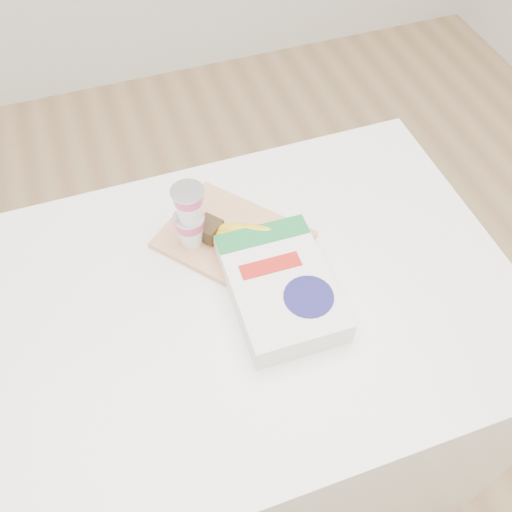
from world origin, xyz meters
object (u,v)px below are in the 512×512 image
Objects in this scene: bananas at (239,242)px; cereal_box at (280,287)px; cutting_board at (234,240)px; yogurt_stack at (189,216)px; table at (235,393)px.

bananas is 0.13m from cereal_box.
yogurt_stack is at bearing 129.57° from cutting_board.
yogurt_stack is 0.55× the size of cereal_box.
yogurt_stack reaches higher than bananas.
cereal_box is at bearing -114.15° from cutting_board.
yogurt_stack is at bearing 127.28° from cereal_box.
table is at bearing -118.04° from bananas.
yogurt_stack is (-0.08, 0.02, 0.09)m from cutting_board.
yogurt_stack reaches higher than cutting_board.
yogurt_stack is at bearing 100.67° from table.
bananas reaches higher than cutting_board.
cutting_board is at bearing 93.03° from bananas.
table is at bearing 168.79° from cereal_box.
cereal_box is at bearing -54.09° from yogurt_stack.
bananas is at bearing 61.96° from table.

